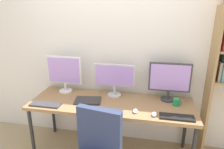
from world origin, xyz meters
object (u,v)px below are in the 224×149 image
keyboard_center (107,110)px  mouse_left_side (154,114)px  desk (111,106)px  coffee_mug (176,102)px  keyboard_right (177,117)px  monitor_left (64,72)px  mouse_right_side (135,111)px  monitor_right (170,80)px  monitor_center (114,78)px  keyboard_left (46,104)px  laptop_closed (88,100)px

keyboard_center → mouse_left_side: 0.52m
desk → coffee_mug: size_ratio=19.13×
desk → coffee_mug: 0.79m
keyboard_center → keyboard_right: same height
monitor_left → mouse_right_side: 1.12m
keyboard_center → monitor_right: bearing=32.5°
keyboard_right → mouse_right_side: (-0.45, 0.04, 0.01)m
desk → monitor_center: (0.00, 0.21, 0.31)m
keyboard_right → monitor_left: bearing=163.1°
keyboard_left → mouse_right_side: bearing=2.0°
monitor_center → keyboard_right: size_ratio=1.47×
keyboard_right → mouse_right_side: bearing=175.3°
desk → monitor_left: 0.80m
desk → coffee_mug: (0.78, 0.07, 0.10)m
monitor_left → monitor_center: size_ratio=0.94×
keyboard_center → keyboard_right: size_ratio=0.95×
monitor_left → keyboard_right: bearing=-16.9°
monitor_right → mouse_left_side: bearing=-111.2°
keyboard_right → monitor_right: bearing=99.0°
keyboard_right → laptop_closed: (-1.06, 0.20, 0.00)m
desk → keyboard_left: keyboard_left is taller
monitor_center → monitor_right: bearing=0.0°
monitor_center → laptop_closed: (-0.29, -0.24, -0.24)m
keyboard_center → laptop_closed: 0.36m
keyboard_right → mouse_left_side: (-0.24, 0.00, 0.01)m
mouse_left_side → desk: bearing=156.6°
monitor_left → keyboard_right: (1.46, -0.44, -0.27)m
coffee_mug → desk: bearing=-174.8°
keyboard_right → mouse_left_side: 0.24m
monitor_left → keyboard_right: monitor_left is taller
desk → monitor_left: monitor_left is taller
keyboard_center → desk: bearing=90.0°
monitor_center → mouse_right_side: 0.57m
laptop_closed → coffee_mug: bearing=-3.2°
desk → keyboard_right: bearing=-16.8°
monitor_left → keyboard_left: 0.52m
monitor_center → mouse_left_side: monitor_center is taller
keyboard_center → laptop_closed: (-0.29, 0.20, 0.00)m
monitor_left → coffee_mug: 1.50m
keyboard_center → mouse_left_side: size_ratio=3.61×
monitor_right → keyboard_center: 0.86m
monitor_center → keyboard_left: monitor_center is taller
keyboard_center → coffee_mug: 0.84m
keyboard_left → keyboard_right: 1.53m
mouse_right_side → monitor_right: bearing=47.0°
keyboard_left → laptop_closed: 0.51m
monitor_center → keyboard_right: monitor_center is taller
monitor_center → coffee_mug: bearing=-10.2°
laptop_closed → keyboard_center: bearing=-42.8°
desk → coffee_mug: coffee_mug is taller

